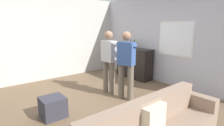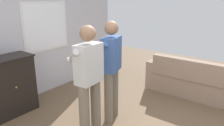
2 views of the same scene
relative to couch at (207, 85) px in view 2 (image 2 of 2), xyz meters
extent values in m
cube|color=silver|center=(-2.05, 3.02, 1.08)|extent=(5.20, 0.12, 2.80)
cube|color=silver|center=(-1.56, 2.95, 1.11)|extent=(1.10, 0.02, 1.02)
cube|color=white|center=(-1.56, 2.95, 1.11)|extent=(1.02, 0.03, 0.94)
cube|color=gray|center=(0.04, 0.00, -0.11)|extent=(0.55, 2.19, 0.42)
cube|color=gray|center=(-0.16, 0.00, 0.31)|extent=(0.18, 2.19, 0.41)
cube|color=gray|center=(0.04, 1.17, 0.00)|extent=(0.55, 0.18, 0.64)
cube|color=beige|center=(-0.03, 0.00, 0.28)|extent=(0.17, 0.41, 0.36)
sphere|color=#B79338|center=(-2.65, 2.42, 0.24)|extent=(0.04, 0.04, 0.04)
cylinder|color=#6B6051|center=(-2.45, 1.04, 0.12)|extent=(0.15, 0.15, 0.88)
cylinder|color=#6B6051|center=(-2.19, 1.05, 0.12)|extent=(0.15, 0.15, 0.88)
cube|color=#B7B7B7|center=(-2.32, 1.04, 0.84)|extent=(0.41, 0.24, 0.55)
sphere|color=#8C664C|center=(-2.32, 1.04, 1.25)|extent=(0.22, 0.22, 0.22)
cylinder|color=#B7B7B7|center=(-2.44, 1.20, 0.95)|extent=(0.31, 0.42, 0.29)
cylinder|color=#B7B7B7|center=(-2.21, 1.21, 0.95)|extent=(0.34, 0.40, 0.29)
cube|color=white|center=(-2.34, 1.36, 0.86)|extent=(0.15, 0.05, 0.04)
cylinder|color=#6B6051|center=(-1.85, 1.07, 0.12)|extent=(0.15, 0.15, 0.88)
cylinder|color=#6B6051|center=(-1.60, 1.14, 0.12)|extent=(0.15, 0.15, 0.88)
cube|color=#385693|center=(-1.72, 1.10, 0.84)|extent=(0.45, 0.33, 0.55)
sphere|color=#8C664C|center=(-1.72, 1.10, 1.25)|extent=(0.22, 0.22, 0.22)
cylinder|color=#385693|center=(-1.88, 1.22, 0.95)|extent=(0.22, 0.44, 0.29)
cylinder|color=#385693|center=(-1.66, 1.29, 0.95)|extent=(0.40, 0.33, 0.29)
cube|color=white|center=(-1.82, 1.41, 0.86)|extent=(0.16, 0.08, 0.04)
camera|label=1|loc=(1.26, -1.77, 1.47)|focal=28.00mm
camera|label=2|loc=(-4.40, -0.92, 1.72)|focal=35.00mm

